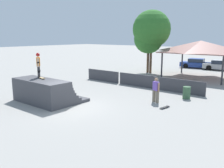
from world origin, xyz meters
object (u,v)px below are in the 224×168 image
tree_beside_pavilion (148,39)px  tree_far_back (152,29)px  trash_bin (187,93)px  skateboard_on_deck (42,78)px  bystander_walking (156,89)px  parked_car_blue (197,64)px  skater_on_deck (38,64)px  skateboard_on_ground (165,107)px  parked_car_silver (221,66)px

tree_beside_pavilion → tree_far_back: (0.39, -0.03, 1.11)m
trash_bin → skateboard_on_deck: bearing=-135.9°
bystander_walking → parked_car_blue: 19.37m
tree_far_back → parked_car_blue: (2.53, 7.74, -4.41)m
trash_bin → parked_car_blue: size_ratio=0.19×
skater_on_deck → skateboard_on_ground: skater_on_deck is taller
trash_bin → parked_car_blue: parked_car_blue is taller
trash_bin → skater_on_deck: bearing=-138.5°
skateboard_on_deck → trash_bin: bearing=59.2°
skateboard_on_ground → tree_beside_pavilion: bearing=46.0°
skater_on_deck → skateboard_on_ground: 8.69m
skater_on_deck → tree_far_back: size_ratio=0.23×
skateboard_on_deck → parked_car_silver: (4.49, 23.30, -0.99)m
bystander_walking → skateboard_on_ground: bystander_walking is taller
tree_beside_pavilion → parked_car_silver: tree_beside_pavilion is taller
tree_beside_pavilion → parked_car_blue: size_ratio=1.25×
skateboard_on_ground → parked_car_silver: parked_car_silver is taller
bystander_walking → tree_far_back: tree_far_back is taller
skateboard_on_deck → parked_car_blue: skateboard_on_deck is taller
skateboard_on_ground → tree_beside_pavilion: tree_beside_pavilion is taller
skateboard_on_ground → skater_on_deck: bearing=126.2°
tree_beside_pavilion → trash_bin: size_ratio=6.58×
skateboard_on_deck → parked_car_blue: size_ratio=0.18×
trash_bin → parked_car_silver: (-2.55, 16.49, 0.18)m
skater_on_deck → tree_far_back: bearing=128.9°
tree_far_back → trash_bin: size_ratio=8.44×
tree_beside_pavilion → tree_far_back: 1.18m
skateboard_on_deck → tree_far_back: 16.11m
skater_on_deck → parked_car_silver: 23.78m
tree_far_back → bystander_walking: bearing=-57.5°
skateboard_on_deck → trash_bin: size_ratio=0.97×
skateboard_on_deck → parked_car_blue: 23.49m
trash_bin → skateboard_on_ground: bearing=-90.9°
skateboard_on_deck → skateboard_on_ground: bearing=43.5°
bystander_walking → tree_beside_pavilion: tree_beside_pavilion is taller
trash_bin → parked_car_blue: (-5.70, 16.62, 0.18)m
skater_on_deck → parked_car_blue: bearing=121.9°
skater_on_deck → bystander_walking: 7.95m
parked_car_blue → parked_car_silver: bearing=-12.4°
parked_car_blue → tree_beside_pavilion: bearing=-120.8°
tree_far_back → parked_car_silver: tree_far_back is taller
skater_on_deck → skateboard_on_ground: (7.50, 3.64, -2.43)m
skater_on_deck → bystander_walking: skater_on_deck is taller
skateboard_on_deck → bystander_walking: size_ratio=0.50×
skater_on_deck → skateboard_on_deck: skater_on_deck is taller
trash_bin → parked_car_silver: 16.69m
tree_beside_pavilion → tree_far_back: size_ratio=0.78×
skateboard_on_deck → skater_on_deck: bearing=-179.4°
skater_on_deck → bystander_walking: (6.38, 4.47, -1.58)m
skater_on_deck → bystander_walking: size_ratio=1.01×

